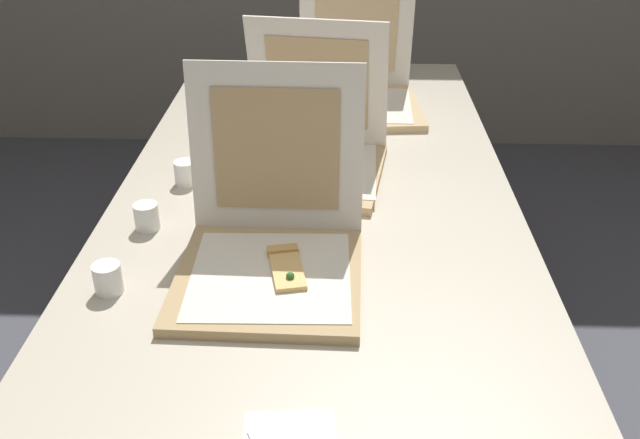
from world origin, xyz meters
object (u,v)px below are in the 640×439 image
(pizza_box_middle, at_px, (312,152))
(cup_white_mid, at_px, (185,173))
(pizza_box_front, at_px, (271,248))
(cup_white_near_left, at_px, (108,279))
(table, at_px, (314,222))
(cup_white_near_center, at_px, (147,217))
(pizza_box_back, at_px, (359,91))

(pizza_box_middle, relative_size, cup_white_mid, 6.81)
(pizza_box_middle, height_order, cup_white_mid, pizza_box_middle)
(pizza_box_front, xyz_separation_m, cup_white_mid, (-0.25, 0.38, -0.02))
(cup_white_near_left, bearing_deg, pizza_box_middle, 55.96)
(pizza_box_front, xyz_separation_m, cup_white_near_left, (-0.31, -0.08, -0.02))
(table, relative_size, pizza_box_middle, 5.42)
(table, xyz_separation_m, pizza_box_front, (-0.07, -0.28, 0.10))
(table, xyz_separation_m, pizza_box_middle, (-0.01, 0.19, 0.10))
(cup_white_mid, bearing_deg, cup_white_near_center, -100.57)
(pizza_box_middle, xyz_separation_m, pizza_box_back, (0.13, 0.47, 0.00))
(table, distance_m, cup_white_near_center, 0.39)
(pizza_box_middle, bearing_deg, cup_white_near_left, -115.58)
(table, bearing_deg, cup_white_mid, 161.56)
(pizza_box_middle, distance_m, cup_white_near_left, 0.66)
(cup_white_near_left, distance_m, cup_white_near_center, 0.24)
(pizza_box_front, bearing_deg, pizza_box_back, 79.91)
(table, height_order, pizza_box_front, pizza_box_front)
(cup_white_mid, bearing_deg, pizza_box_middle, 14.43)
(cup_white_near_left, bearing_deg, table, 43.18)
(pizza_box_back, bearing_deg, cup_white_near_left, -121.08)
(pizza_box_front, distance_m, pizza_box_middle, 0.47)
(cup_white_mid, bearing_deg, table, -18.44)
(cup_white_near_left, bearing_deg, cup_white_mid, 83.04)
(cup_white_near_left, relative_size, cup_white_near_center, 1.00)
(table, height_order, cup_white_near_center, cup_white_near_center)
(table, bearing_deg, cup_white_near_center, -162.48)
(table, relative_size, cup_white_mid, 36.96)
(pizza_box_middle, xyz_separation_m, cup_white_mid, (-0.31, -0.08, -0.02))
(cup_white_near_left, relative_size, cup_white_mid, 1.00)
(pizza_box_back, xyz_separation_m, cup_white_near_left, (-0.50, -1.01, -0.02))
(pizza_box_middle, height_order, cup_white_near_center, pizza_box_middle)
(table, height_order, cup_white_mid, cup_white_mid)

